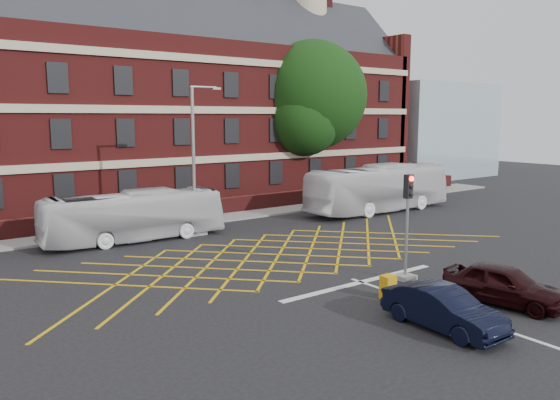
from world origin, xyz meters
TOP-DOWN VIEW (x-y plane):
  - ground at (0.00, 0.00)m, footprint 120.00×120.00m
  - victorian_building at (0.25, 22.00)m, footprint 51.00×12.17m
  - boundary_wall at (0.00, 13.00)m, footprint 56.00×0.50m
  - far_pavement at (0.00, 12.00)m, footprint 60.00×3.00m
  - glass_block at (34.00, 21.00)m, footprint 14.00×10.00m
  - box_junction_hatching at (0.00, 2.00)m, footprint 8.22×8.22m
  - stop_line at (0.00, -3.50)m, footprint 8.00×0.30m
  - centre_line at (0.00, -10.00)m, footprint 0.15×14.00m
  - bus_left at (-4.39, 8.93)m, footprint 9.65×2.66m
  - bus_right at (12.67, 7.53)m, footprint 11.66×2.83m
  - car_navy at (-1.43, -8.45)m, footprint 1.48×4.02m
  - car_maroon at (2.20, -8.27)m, footprint 2.39×4.39m
  - deciduous_tree at (14.19, 16.60)m, footprint 8.94×8.94m
  - traffic_light_near at (1.69, -4.30)m, footprint 0.70×0.70m
  - street_lamp at (-1.01, 8.42)m, footprint 2.25×1.00m
  - utility_cabinet at (-0.61, -5.45)m, footprint 0.49×0.42m

SIDE VIEW (x-z plane):
  - ground at x=0.00m, z-range 0.00..0.00m
  - box_junction_hatching at x=0.00m, z-range 0.00..0.02m
  - stop_line at x=0.00m, z-range 0.00..0.02m
  - centre_line at x=0.00m, z-range 0.00..0.02m
  - far_pavement at x=0.00m, z-range 0.00..0.12m
  - utility_cabinet at x=-0.61m, z-range 0.00..0.86m
  - boundary_wall at x=0.00m, z-range 0.00..1.10m
  - car_navy at x=-1.43m, z-range 0.00..1.31m
  - car_maroon at x=2.20m, z-range 0.00..1.41m
  - bus_left at x=-4.39m, z-range 0.00..2.66m
  - bus_right at x=12.67m, z-range 0.00..3.24m
  - traffic_light_near at x=1.69m, z-range -0.37..3.90m
  - street_lamp at x=-1.01m, z-range -1.34..6.85m
  - glass_block at x=34.00m, z-range 0.00..10.00m
  - deciduous_tree at x=14.19m, z-range 1.28..14.02m
  - victorian_building at x=0.25m, z-range -2.36..18.04m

